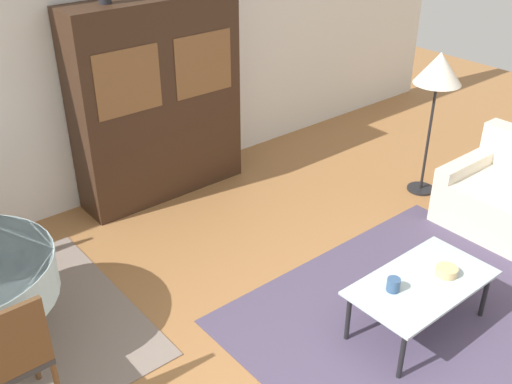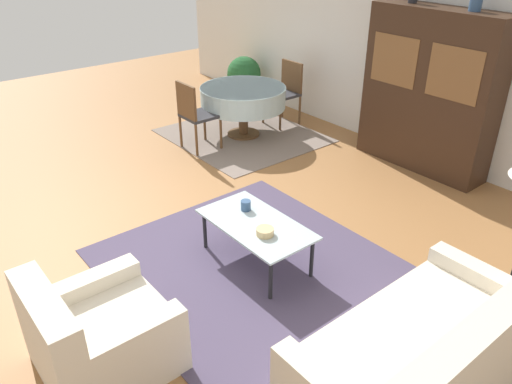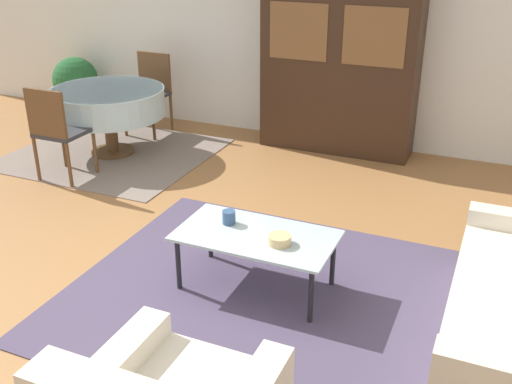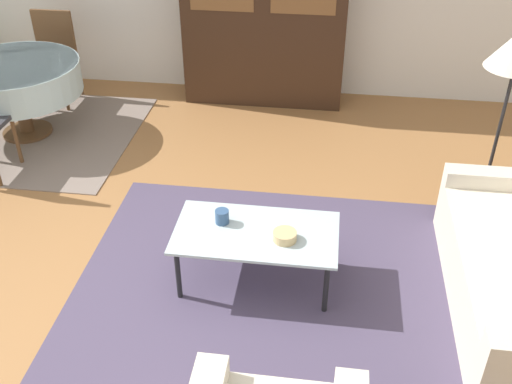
{
  "view_description": "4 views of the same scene",
  "coord_description": "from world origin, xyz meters",
  "px_view_note": "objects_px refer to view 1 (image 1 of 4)",
  "views": [
    {
      "loc": [
        -2.2,
        -1.52,
        3.09
      ],
      "look_at": [
        0.2,
        1.4,
        0.95
      ],
      "focal_mm": 42.0,
      "sensor_mm": 36.0,
      "label": 1
    },
    {
      "loc": [
        3.85,
        -2.06,
        2.84
      ],
      "look_at": [
        0.88,
        0.35,
        0.75
      ],
      "focal_mm": 35.0,
      "sensor_mm": 36.0,
      "label": 2
    },
    {
      "loc": [
        2.33,
        -2.98,
        2.4
      ],
      "look_at": [
        0.88,
        0.35,
        0.75
      ],
      "focal_mm": 42.0,
      "sensor_mm": 36.0,
      "label": 3
    },
    {
      "loc": [
        1.3,
        -2.78,
        2.87
      ],
      "look_at": [
        0.88,
        0.35,
        0.75
      ],
      "focal_mm": 42.0,
      "sensor_mm": 36.0,
      "label": 4
    }
  ],
  "objects_px": {
    "cup": "(393,285)",
    "bowl": "(447,271)",
    "floor_lamp": "(439,73)",
    "dining_chair_near": "(8,357)",
    "display_cabinet": "(157,101)",
    "coffee_table": "(422,286)"
  },
  "relations": [
    {
      "from": "display_cabinet",
      "to": "bowl",
      "type": "distance_m",
      "value": 3.15
    },
    {
      "from": "display_cabinet",
      "to": "floor_lamp",
      "type": "distance_m",
      "value": 2.72
    },
    {
      "from": "coffee_table",
      "to": "bowl",
      "type": "distance_m",
      "value": 0.22
    },
    {
      "from": "coffee_table",
      "to": "bowl",
      "type": "xyz_separation_m",
      "value": [
        0.2,
        -0.06,
        0.07
      ]
    },
    {
      "from": "cup",
      "to": "bowl",
      "type": "height_order",
      "value": "cup"
    },
    {
      "from": "floor_lamp",
      "to": "display_cabinet",
      "type": "bearing_deg",
      "value": 140.33
    },
    {
      "from": "cup",
      "to": "bowl",
      "type": "bearing_deg",
      "value": -16.75
    },
    {
      "from": "cup",
      "to": "coffee_table",
      "type": "bearing_deg",
      "value": -16.62
    },
    {
      "from": "dining_chair_near",
      "to": "bowl",
      "type": "relative_size",
      "value": 6.04
    },
    {
      "from": "coffee_table",
      "to": "display_cabinet",
      "type": "bearing_deg",
      "value": 96.0
    },
    {
      "from": "cup",
      "to": "bowl",
      "type": "xyz_separation_m",
      "value": [
        0.44,
        -0.13,
        -0.02
      ]
    },
    {
      "from": "dining_chair_near",
      "to": "bowl",
      "type": "bearing_deg",
      "value": -21.13
    },
    {
      "from": "dining_chair_near",
      "to": "floor_lamp",
      "type": "relative_size",
      "value": 0.64
    },
    {
      "from": "dining_chair_near",
      "to": "floor_lamp",
      "type": "distance_m",
      "value": 4.4
    },
    {
      "from": "coffee_table",
      "to": "bowl",
      "type": "relative_size",
      "value": 6.98
    },
    {
      "from": "floor_lamp",
      "to": "bowl",
      "type": "bearing_deg",
      "value": -139.49
    },
    {
      "from": "coffee_table",
      "to": "dining_chair_near",
      "type": "height_order",
      "value": "dining_chair_near"
    },
    {
      "from": "display_cabinet",
      "to": "coffee_table",
      "type": "bearing_deg",
      "value": -84.0
    },
    {
      "from": "coffee_table",
      "to": "cup",
      "type": "bearing_deg",
      "value": 163.38
    },
    {
      "from": "coffee_table",
      "to": "cup",
      "type": "distance_m",
      "value": 0.27
    },
    {
      "from": "floor_lamp",
      "to": "bowl",
      "type": "relative_size",
      "value": 9.39
    },
    {
      "from": "display_cabinet",
      "to": "bowl",
      "type": "relative_size",
      "value": 12.55
    }
  ]
}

